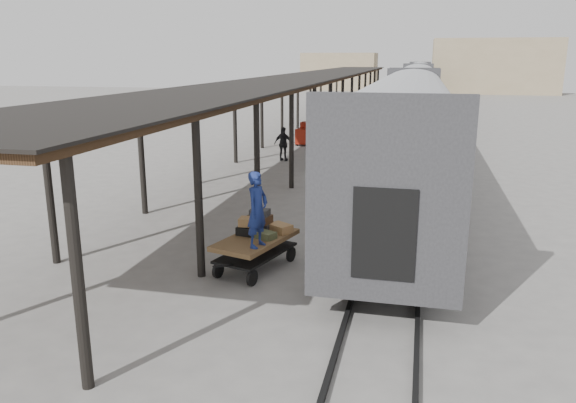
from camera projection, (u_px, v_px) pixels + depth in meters
The scene contains 11 objects.
ground at pixel (274, 254), 15.57m from camera, with size 160.00×160.00×0.00m, color slate.
train at pixel (416, 90), 46.04m from camera, with size 3.45×76.01×4.01m.
canopy at pixel (315, 77), 37.95m from camera, with size 4.90×64.30×4.15m.
rails at pixel (414, 122), 46.89m from camera, with size 1.54×150.00×0.12m.
building_far at pixel (493, 66), 84.98m from camera, with size 18.00×10.00×8.00m, color tan.
building_left at pixel (340, 71), 94.33m from camera, with size 12.00×8.00×6.00m, color tan.
baggage_cart at pixel (256, 245), 14.27m from camera, with size 1.87×2.65×0.86m.
suitcase_stack at pixel (261, 225), 14.56m from camera, with size 1.40×1.19×0.59m.
luggage_tug at pixel (306, 134), 34.93m from camera, with size 1.13×1.65×1.36m.
porter at pixel (257, 210), 13.32m from camera, with size 0.67×0.44×1.84m, color navy.
pedestrian at pixel (284, 144), 29.34m from camera, with size 1.04×0.43×1.78m, color black.
Camera 1 is at (3.75, -14.24, 5.29)m, focal length 35.00 mm.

